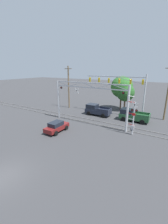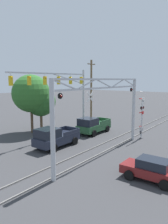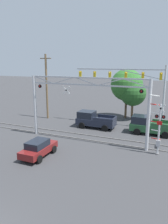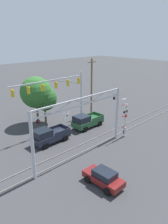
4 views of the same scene
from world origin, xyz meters
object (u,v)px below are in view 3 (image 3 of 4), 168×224
(crossing_gantry, at_px, (86,101))
(crossing_signal_mast, at_px, (158,131))
(traffic_signal_span, at_px, (136,83))
(sedan_waiting, at_px, (38,148))
(pickup_truck_following, at_px, (149,125))
(pickup_truck_lead, at_px, (94,120))
(utility_pole_left, at_px, (47,86))
(background_tree_far_left_verge, at_px, (127,85))
(background_tree_beyond_span, at_px, (133,93))

(crossing_gantry, xyz_separation_m, crossing_signal_mast, (7.19, -0.56, -2.03))
(crossing_signal_mast, bearing_deg, traffic_signal_span, 114.19)
(sedan_waiting, bearing_deg, pickup_truck_following, 51.64)
(pickup_truck_lead, bearing_deg, crossing_gantry, -78.85)
(traffic_signal_span, height_order, pickup_truck_lead, traffic_signal_span)
(utility_pole_left, xyz_separation_m, background_tree_far_left_verge, (10.58, 4.66, 0.13))
(traffic_signal_span, distance_m, pickup_truck_following, 5.64)
(crossing_signal_mast, xyz_separation_m, pickup_truck_following, (-1.37, 5.68, -1.21))
(background_tree_far_left_verge, bearing_deg, sedan_waiting, -103.44)
(crossing_gantry, bearing_deg, pickup_truck_lead, 101.15)
(crossing_gantry, height_order, sedan_waiting, crossing_gantry)
(pickup_truck_lead, relative_size, pickup_truck_following, 0.99)
(crossing_signal_mast, height_order, pickup_truck_lead, crossing_signal_mast)
(utility_pole_left, height_order, background_tree_far_left_verge, utility_pole_left)
(sedan_waiting, relative_size, background_tree_far_left_verge, 0.53)
(traffic_signal_span, height_order, background_tree_beyond_span, traffic_signal_span)
(sedan_waiting, relative_size, background_tree_beyond_span, 0.67)
(traffic_signal_span, distance_m, utility_pole_left, 12.59)
(crossing_gantry, xyz_separation_m, traffic_signal_span, (3.60, 7.42, 1.40))
(background_tree_beyond_span, bearing_deg, sedan_waiting, -107.35)
(traffic_signal_span, distance_m, pickup_truck_lead, 6.98)
(pickup_truck_lead, bearing_deg, pickup_truck_following, 1.51)
(traffic_signal_span, height_order, utility_pole_left, utility_pole_left)
(crossing_signal_mast, relative_size, traffic_signal_span, 0.47)
(crossing_signal_mast, bearing_deg, sedan_waiting, -154.22)
(utility_pole_left, bearing_deg, sedan_waiting, -60.91)
(pickup_truck_following, xyz_separation_m, background_tree_beyond_span, (-3.13, 5.75, 2.85))
(background_tree_beyond_span, bearing_deg, traffic_signal_span, -75.14)
(crossing_gantry, relative_size, traffic_signal_span, 1.10)
(pickup_truck_lead, relative_size, background_tree_far_left_verge, 0.67)
(crossing_signal_mast, xyz_separation_m, sedan_waiting, (-9.51, -4.59, -1.45))
(traffic_signal_span, distance_m, background_tree_beyond_span, 3.99)
(crossing_signal_mast, relative_size, pickup_truck_lead, 1.11)
(utility_pole_left, relative_size, background_tree_far_left_verge, 1.28)
(pickup_truck_lead, bearing_deg, background_tree_far_left_verge, 67.98)
(crossing_signal_mast, bearing_deg, background_tree_far_left_verge, 114.86)
(pickup_truck_lead, height_order, pickup_truck_following, same)
(traffic_signal_span, bearing_deg, crossing_gantry, -115.88)
(utility_pole_left, bearing_deg, traffic_signal_span, 3.07)
(crossing_gantry, height_order, utility_pole_left, utility_pole_left)
(sedan_waiting, xyz_separation_m, utility_pole_left, (-6.62, 11.90, 4.00))
(crossing_gantry, height_order, traffic_signal_span, traffic_signal_span)
(background_tree_far_left_verge, bearing_deg, utility_pole_left, -156.23)
(crossing_signal_mast, height_order, sedan_waiting, crossing_signal_mast)
(traffic_signal_span, relative_size, background_tree_far_left_verge, 1.60)
(crossing_signal_mast, bearing_deg, crossing_gantry, 175.54)
(sedan_waiting, bearing_deg, background_tree_beyond_span, 72.65)
(traffic_signal_span, xyz_separation_m, pickup_truck_lead, (-4.58, -2.48, -4.65))
(traffic_signal_span, bearing_deg, crossing_signal_mast, -65.81)
(sedan_waiting, relative_size, utility_pole_left, 0.42)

